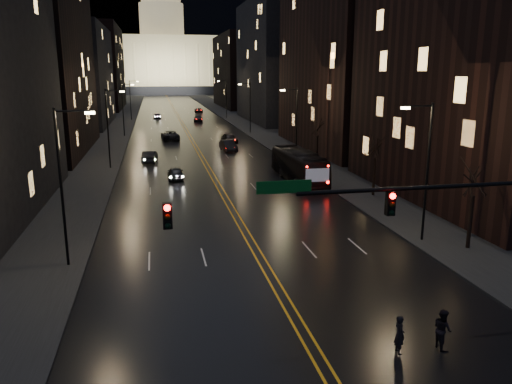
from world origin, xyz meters
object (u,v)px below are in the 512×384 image
oncoming_car_b (150,157)px  traffic_signal (443,212)px  bus (299,166)px  pedestrian_a (400,335)px  oncoming_car_a (176,173)px  receding_car_a (228,146)px  pedestrian_b (442,329)px

oncoming_car_b → traffic_signal: bearing=111.5°
bus → pedestrian_a: size_ratio=7.07×
oncoming_car_a → pedestrian_a: 35.56m
pedestrian_a → receding_car_a: bearing=-0.7°
bus → oncoming_car_a: size_ratio=2.91×
receding_car_a → pedestrian_b: pedestrian_b is taller
pedestrian_a → oncoming_car_a: bearing=12.0°
pedestrian_a → traffic_signal: bearing=-52.9°
traffic_signal → oncoming_car_b: 45.44m
oncoming_car_b → pedestrian_a: (9.83, -45.46, 0.07)m
pedestrian_a → pedestrian_b: 1.86m
bus → oncoming_car_a: 12.68m
oncoming_car_a → pedestrian_b: bearing=104.0°
bus → oncoming_car_b: bearing=135.4°
receding_car_a → pedestrian_a: bearing=-97.0°
traffic_signal → bus: 30.01m
pedestrian_a → bus: bearing=-8.8°
oncoming_car_a → pedestrian_b: 35.98m
traffic_signal → receding_car_a: (-1.76, 50.48, -4.34)m
bus → oncoming_car_a: bus is taller
pedestrian_b → receding_car_a: bearing=-1.6°
receding_car_a → pedestrian_b: 52.48m
traffic_signal → bus: traffic_signal is taller
bus → pedestrian_b: bearing=-97.7°
traffic_signal → oncoming_car_a: size_ratio=4.43×
receding_car_a → pedestrian_a: pedestrian_a is taller
traffic_signal → oncoming_car_b: bearing=106.0°
oncoming_car_b → pedestrian_b: pedestrian_b is taller
receding_car_a → pedestrian_b: size_ratio=2.76×
traffic_signal → pedestrian_a: size_ratio=10.79×
oncoming_car_a → oncoming_car_b: oncoming_car_b is taller
receding_car_a → pedestrian_a: size_ratio=2.91×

